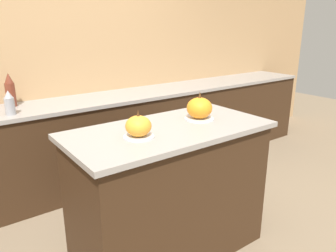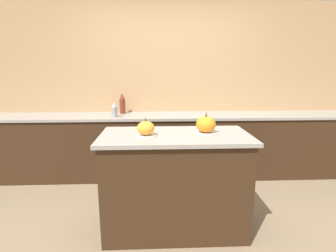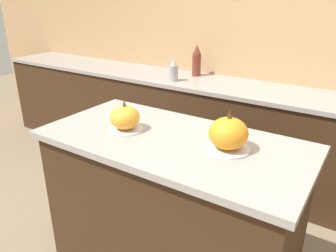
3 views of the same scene
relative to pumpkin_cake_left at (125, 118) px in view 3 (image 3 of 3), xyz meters
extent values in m
cube|color=tan|center=(0.27, 1.70, 0.23)|extent=(8.00, 0.06, 2.50)
cube|color=#382314|center=(0.27, 0.04, -0.56)|extent=(1.32, 0.62, 0.92)
cube|color=gray|center=(0.27, 0.04, -0.08)|extent=(1.38, 0.68, 0.03)
cube|color=#382314|center=(0.27, 1.37, -0.59)|extent=(6.00, 0.56, 0.87)
cube|color=gray|center=(0.27, 1.37, -0.14)|extent=(6.00, 0.60, 0.03)
cylinder|color=silver|center=(0.00, 0.00, -0.06)|extent=(0.19, 0.19, 0.01)
ellipsoid|color=orange|center=(0.00, 0.00, 0.01)|extent=(0.16, 0.16, 0.13)
cone|color=#4C2D14|center=(0.00, 0.00, 0.08)|extent=(0.02, 0.02, 0.04)
cylinder|color=silver|center=(0.55, 0.08, -0.06)|extent=(0.21, 0.21, 0.01)
ellipsoid|color=orange|center=(0.55, 0.08, 0.02)|extent=(0.18, 0.18, 0.15)
cone|color=#4C2D14|center=(0.55, 0.08, 0.11)|extent=(0.02, 0.02, 0.05)
cylinder|color=maroon|center=(-0.40, 1.52, -0.01)|extent=(0.08, 0.08, 0.21)
cone|color=maroon|center=(-0.40, 1.52, 0.13)|extent=(0.08, 0.08, 0.09)
cylinder|color=#99999E|center=(-0.47, 1.23, -0.05)|extent=(0.08, 0.08, 0.14)
cone|color=#99999E|center=(-0.47, 1.23, 0.05)|extent=(0.07, 0.07, 0.06)
camera|label=1|loc=(-0.96, -1.61, 0.59)|focal=35.00mm
camera|label=2|loc=(0.10, -2.28, 0.53)|focal=28.00mm
camera|label=3|loc=(1.08, -1.23, 0.61)|focal=35.00mm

